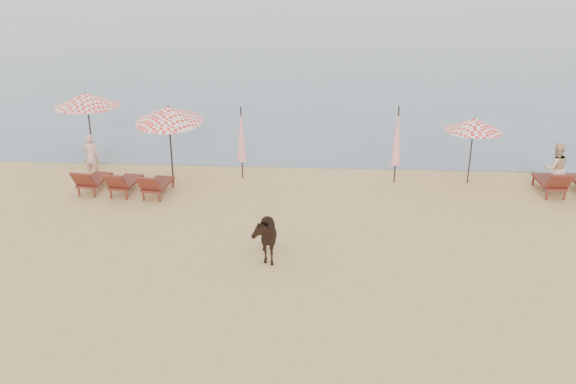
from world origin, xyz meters
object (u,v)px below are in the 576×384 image
lounger_cluster_left (123,182)px  umbrella_closed_left (241,135)px  umbrella_open_left_a (87,100)px  umbrella_closed_right (397,136)px  umbrella_open_left_b (169,114)px  umbrella_open_right (474,125)px  cow (263,234)px  beachgoer_right_a (555,168)px  beachgoer_left (91,156)px

lounger_cluster_left → umbrella_closed_left: size_ratio=1.20×
umbrella_open_left_a → umbrella_closed_right: size_ratio=0.99×
umbrella_open_left_b → umbrella_open_right: 9.61m
lounger_cluster_left → umbrella_open_left_a: (-2.02, 3.03, 1.84)m
umbrella_open_left_b → cow: umbrella_open_left_b is taller
beachgoer_right_a → cow: bearing=25.7°
umbrella_open_left_a → umbrella_closed_left: umbrella_open_left_a is taller
umbrella_open_left_a → cow: (6.76, -6.90, -1.63)m
lounger_cluster_left → umbrella_open_right: (10.91, 1.67, 1.56)m
umbrella_closed_right → beachgoer_right_a: bearing=-6.7°
cow → beachgoer_right_a: bearing=18.7°
umbrella_closed_left → cow: bearing=-77.5°
lounger_cluster_left → cow: size_ratio=1.96×
umbrella_open_left_a → umbrella_closed_left: bearing=1.3°
beachgoer_left → beachgoer_right_a: (14.89, -0.47, 0.06)m
lounger_cluster_left → cow: bearing=-32.4°
umbrella_open_right → beachgoer_left: umbrella_open_right is taller
umbrella_open_left_a → umbrella_open_left_b: (3.34, -1.99, 0.07)m
cow → beachgoer_right_a: size_ratio=0.92×
lounger_cluster_left → umbrella_open_left_a: umbrella_open_left_a is taller
umbrella_open_left_a → umbrella_closed_left: 5.73m
umbrella_open_right → beachgoer_left: size_ratio=1.47×
lounger_cluster_left → beachgoer_right_a: size_ratio=1.81×
umbrella_open_left_a → cow: bearing=-30.9°
beachgoer_right_a → umbrella_closed_left: bearing=-7.8°
umbrella_open_left_b → lounger_cluster_left: bearing=-157.4°
lounger_cluster_left → beachgoer_left: size_ratio=1.95×
lounger_cluster_left → beachgoer_left: (-1.49, 1.50, 0.33)m
umbrella_open_right → umbrella_closed_left: umbrella_closed_left is taller
umbrella_open_left_a → umbrella_open_left_b: bearing=-16.1°
umbrella_closed_right → beachgoer_left: 10.05m
umbrella_open_left_b → beachgoer_left: (-2.82, 0.47, -1.58)m
umbrella_open_right → umbrella_closed_left: bearing=178.2°
beachgoer_left → beachgoer_right_a: 14.90m
umbrella_open_left_b → cow: bearing=-70.5°
umbrella_open_right → cow: (-6.16, -5.55, -1.35)m
umbrella_closed_right → beachgoer_left: (-10.01, -0.10, -0.82)m
lounger_cluster_left → cow: cow is taller
cow → beachgoer_right_a: (8.66, 4.90, 0.18)m
umbrella_open_right → umbrella_closed_left: (-7.40, 0.04, -0.49)m
lounger_cluster_left → umbrella_open_right: bearing=15.6°
umbrella_open_left_b → umbrella_open_left_a: bearing=133.9°
cow → lounger_cluster_left: bearing=129.9°
umbrella_closed_right → beachgoer_right_a: size_ratio=1.59×
umbrella_open_right → cow: 8.40m
lounger_cluster_left → umbrella_open_left_a: 4.08m
umbrella_closed_left → beachgoer_left: bearing=-177.6°
umbrella_open_left_b → beachgoer_left: bearing=155.2°
umbrella_open_right → beachgoer_right_a: umbrella_open_right is taller
umbrella_open_left_b → beachgoer_right_a: bearing=-15.3°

